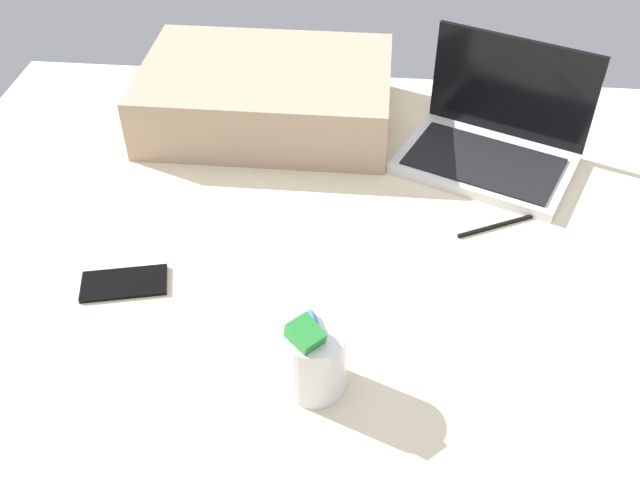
# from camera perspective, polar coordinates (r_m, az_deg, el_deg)

# --- Properties ---
(bed_mattress) EXTENTS (1.80, 1.40, 0.18)m
(bed_mattress) POSITION_cam_1_polar(r_m,az_deg,el_deg) (1.27, 5.05, -6.17)
(bed_mattress) COLOR beige
(bed_mattress) RESTS_ON ground
(laptop) EXTENTS (0.39, 0.34, 0.23)m
(laptop) POSITION_cam_1_polar(r_m,az_deg,el_deg) (1.50, 13.53, 7.62)
(laptop) COLOR silver
(laptop) RESTS_ON bed_mattress
(snack_cup) EXTENTS (0.09, 0.09, 0.14)m
(snack_cup) POSITION_cam_1_polar(r_m,az_deg,el_deg) (1.01, -0.48, -9.25)
(snack_cup) COLOR silver
(snack_cup) RESTS_ON bed_mattress
(cell_phone) EXTENTS (0.15, 0.10, 0.01)m
(cell_phone) POSITION_cam_1_polar(r_m,az_deg,el_deg) (1.24, -15.23, -3.32)
(cell_phone) COLOR black
(cell_phone) RESTS_ON bed_mattress
(pillow) EXTENTS (0.52, 0.36, 0.13)m
(pillow) POSITION_cam_1_polar(r_m,az_deg,el_deg) (1.57, -4.23, 11.41)
(pillow) COLOR tan
(pillow) RESTS_ON bed_mattress
(charger_cable) EXTENTS (0.15, 0.08, 0.01)m
(charger_cable) POSITION_cam_1_polar(r_m,az_deg,el_deg) (1.35, 13.98, 1.15)
(charger_cable) COLOR black
(charger_cable) RESTS_ON bed_mattress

